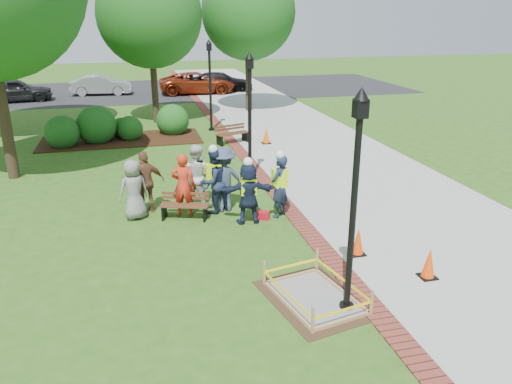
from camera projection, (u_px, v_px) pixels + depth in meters
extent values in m
plane|color=#285116|center=(248.00, 248.00, 12.14)|extent=(100.00, 100.00, 0.00)
cube|color=#9E9E99|center=(305.00, 140.00, 22.41)|extent=(6.00, 60.00, 0.02)
cube|color=maroon|center=(234.00, 144.00, 21.66)|extent=(0.50, 60.00, 0.03)
cube|color=#381E0F|center=(122.00, 140.00, 22.38)|extent=(7.00, 3.00, 0.05)
cube|color=black|center=(164.00, 90.00, 36.75)|extent=(36.00, 12.00, 0.01)
cube|color=#47331E|center=(314.00, 299.00, 10.00)|extent=(2.14, 2.60, 0.01)
cube|color=gray|center=(314.00, 298.00, 9.99)|extent=(1.54, 2.01, 0.04)
cube|color=tan|center=(315.00, 297.00, 9.99)|extent=(1.69, 2.15, 0.08)
cube|color=tan|center=(315.00, 287.00, 9.91)|extent=(1.72, 2.19, 0.55)
cube|color=yellow|center=(315.00, 286.00, 9.90)|extent=(1.66, 2.13, 0.06)
cube|color=brown|center=(184.00, 205.00, 13.75)|extent=(1.38, 0.79, 0.04)
cube|color=brown|center=(186.00, 196.00, 13.88)|extent=(1.27, 0.45, 0.21)
cube|color=black|center=(185.00, 212.00, 13.82)|extent=(1.28, 0.80, 0.39)
cube|color=#53361C|center=(232.00, 133.00, 21.68)|extent=(1.54, 0.87, 0.04)
cube|color=#53361C|center=(230.00, 127.00, 21.79)|extent=(1.41, 0.50, 0.24)
cube|color=black|center=(233.00, 139.00, 21.76)|extent=(1.42, 0.89, 0.43)
cube|color=black|center=(427.00, 277.00, 10.79)|extent=(0.36, 0.36, 0.05)
cone|color=#F74807|center=(429.00, 262.00, 10.67)|extent=(0.29, 0.29, 0.67)
cube|color=black|center=(357.00, 254.00, 11.82)|extent=(0.35, 0.35, 0.05)
cone|color=#FA4307|center=(358.00, 241.00, 11.70)|extent=(0.28, 0.28, 0.64)
cube|color=black|center=(266.00, 143.00, 21.78)|extent=(0.38, 0.38, 0.05)
cone|color=#FF6008|center=(266.00, 135.00, 21.66)|extent=(0.30, 0.30, 0.70)
cube|color=red|center=(262.00, 215.00, 13.85)|extent=(0.49, 0.38, 0.22)
cylinder|color=black|center=(353.00, 218.00, 9.05)|extent=(0.12, 0.12, 3.80)
cube|color=black|center=(361.00, 108.00, 8.37)|extent=(0.22, 0.22, 0.32)
cone|color=black|center=(362.00, 93.00, 8.28)|extent=(0.28, 0.28, 0.22)
cylinder|color=black|center=(346.00, 306.00, 9.68)|extent=(0.28, 0.28, 0.10)
cylinder|color=black|center=(250.00, 126.00, 16.34)|extent=(0.12, 0.12, 3.80)
cube|color=black|center=(249.00, 63.00, 15.66)|extent=(0.22, 0.22, 0.32)
cone|color=black|center=(249.00, 55.00, 15.58)|extent=(0.28, 0.28, 0.22)
cylinder|color=black|center=(250.00, 180.00, 16.97)|extent=(0.28, 0.28, 0.10)
cylinder|color=black|center=(210.00, 91.00, 23.63)|extent=(0.12, 0.12, 3.80)
cube|color=black|center=(209.00, 47.00, 22.95)|extent=(0.22, 0.22, 0.32)
cone|color=black|center=(209.00, 41.00, 22.87)|extent=(0.28, 0.28, 0.22)
cylinder|color=black|center=(212.00, 129.00, 24.26)|extent=(0.28, 0.28, 0.10)
cylinder|color=#3D2D1E|center=(1.00, 101.00, 16.46)|extent=(0.38, 0.38, 5.31)
cylinder|color=#3D2D1E|center=(154.00, 80.00, 25.36)|extent=(0.33, 0.33, 4.36)
sphere|color=#1A4C15|center=(150.00, 15.00, 24.30)|extent=(5.13, 5.13, 5.13)
cylinder|color=#3D2D1E|center=(249.00, 72.00, 28.39)|extent=(0.36, 0.36, 4.46)
sphere|color=#1A4C15|center=(248.00, 12.00, 27.31)|extent=(5.17, 5.17, 5.17)
sphere|color=#1A4C15|center=(64.00, 147.00, 21.29)|extent=(1.45, 1.45, 1.45)
sphere|color=#1A4C15|center=(98.00, 142.00, 22.07)|extent=(1.73, 1.73, 1.73)
sphere|color=#1A4C15|center=(131.00, 139.00, 22.51)|extent=(1.16, 1.16, 1.16)
sphere|color=#1A4C15|center=(173.00, 134.00, 23.53)|extent=(1.52, 1.52, 1.52)
sphere|color=#1A4C15|center=(122.00, 137.00, 23.04)|extent=(0.95, 0.95, 0.95)
imported|color=gray|center=(134.00, 190.00, 13.65)|extent=(0.63, 0.51, 1.69)
imported|color=red|center=(183.00, 185.00, 13.83)|extent=(0.65, 0.51, 1.80)
imported|color=silver|center=(196.00, 176.00, 14.51)|extent=(0.71, 0.66, 1.86)
imported|color=brown|center=(146.00, 182.00, 14.08)|extent=(0.63, 0.47, 1.79)
imported|color=#34415B|center=(224.00, 179.00, 14.17)|extent=(0.60, 0.39, 1.88)
imported|color=#161839|center=(248.00, 193.00, 13.35)|extent=(0.57, 0.39, 1.70)
cube|color=#BCEB13|center=(248.00, 185.00, 13.27)|extent=(0.42, 0.26, 0.52)
sphere|color=white|center=(248.00, 162.00, 13.05)|extent=(0.25, 0.25, 0.25)
imported|color=#1C3049|center=(280.00, 187.00, 13.77)|extent=(0.66, 0.65, 1.77)
cube|color=#BCEB13|center=(280.00, 178.00, 13.68)|extent=(0.42, 0.26, 0.52)
sphere|color=white|center=(280.00, 155.00, 13.46)|extent=(0.25, 0.25, 0.25)
imported|color=#1C1F4A|center=(214.00, 182.00, 14.07)|extent=(0.70, 0.62, 1.84)
cube|color=#BCEB13|center=(214.00, 173.00, 13.98)|extent=(0.42, 0.26, 0.52)
sphere|color=white|center=(213.00, 149.00, 13.74)|extent=(0.25, 0.25, 0.25)
imported|color=black|center=(17.00, 102.00, 31.95)|extent=(2.83, 5.17, 1.60)
imported|color=#A3A4A8|center=(102.00, 95.00, 34.63)|extent=(2.36, 4.63, 1.45)
imported|color=maroon|center=(198.00, 93.00, 35.21)|extent=(2.23, 4.95, 1.60)
imported|color=black|center=(221.00, 91.00, 36.28)|extent=(2.38, 4.63, 1.45)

